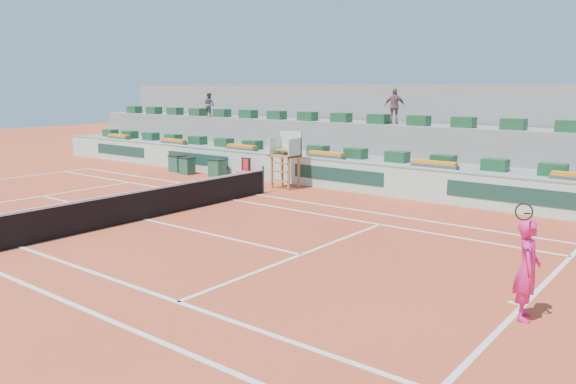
% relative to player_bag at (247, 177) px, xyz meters
% --- Properties ---
extents(ground, '(90.00, 90.00, 0.00)m').
position_rel_player_bag_xyz_m(ground, '(2.38, -7.59, -0.22)').
color(ground, '#AA3B21').
rests_on(ground, ground).
extents(seating_tier_lower, '(36.00, 4.00, 1.20)m').
position_rel_player_bag_xyz_m(seating_tier_lower, '(2.38, 3.11, 0.38)').
color(seating_tier_lower, gray).
rests_on(seating_tier_lower, ground).
extents(seating_tier_upper, '(36.00, 2.40, 2.60)m').
position_rel_player_bag_xyz_m(seating_tier_upper, '(2.38, 4.71, 1.08)').
color(seating_tier_upper, gray).
rests_on(seating_tier_upper, ground).
extents(stadium_back_wall, '(36.00, 0.40, 4.40)m').
position_rel_player_bag_xyz_m(stadium_back_wall, '(2.38, 6.31, 1.98)').
color(stadium_back_wall, gray).
rests_on(stadium_back_wall, ground).
extents(player_bag, '(1.01, 0.45, 0.45)m').
position_rel_player_bag_xyz_m(player_bag, '(0.00, 0.00, 0.00)').
color(player_bag, '#F31F7E').
rests_on(player_bag, ground).
extents(spectator_left, '(0.71, 0.58, 1.36)m').
position_rel_player_bag_xyz_m(spectator_left, '(-6.46, 3.94, 3.06)').
color(spectator_left, '#51515F').
rests_on(spectator_left, seating_tier_upper).
extents(spectator_mid, '(1.02, 0.73, 1.60)m').
position_rel_player_bag_xyz_m(spectator_mid, '(5.07, 4.34, 3.18)').
color(spectator_mid, '#7A515C').
rests_on(spectator_mid, seating_tier_upper).
extents(court_lines, '(23.89, 11.09, 0.01)m').
position_rel_player_bag_xyz_m(court_lines, '(2.38, -7.59, -0.22)').
color(court_lines, silver).
rests_on(court_lines, ground).
extents(tennis_net, '(0.10, 11.97, 1.10)m').
position_rel_player_bag_xyz_m(tennis_net, '(2.38, -7.59, 0.30)').
color(tennis_net, black).
rests_on(tennis_net, ground).
extents(advertising_hoarding, '(36.00, 0.34, 1.26)m').
position_rel_player_bag_xyz_m(advertising_hoarding, '(2.40, 0.90, 0.41)').
color(advertising_hoarding, '#ACD9C2').
rests_on(advertising_hoarding, ground).
extents(umpire_chair, '(1.10, 0.90, 2.40)m').
position_rel_player_bag_xyz_m(umpire_chair, '(2.38, -0.10, 1.32)').
color(umpire_chair, olive).
rests_on(umpire_chair, ground).
extents(seat_row_lower, '(32.90, 0.60, 0.44)m').
position_rel_player_bag_xyz_m(seat_row_lower, '(2.38, 2.21, 1.20)').
color(seat_row_lower, '#184A29').
rests_on(seat_row_lower, seating_tier_lower).
extents(seat_row_upper, '(32.90, 0.60, 0.44)m').
position_rel_player_bag_xyz_m(seat_row_upper, '(2.38, 4.11, 2.60)').
color(seat_row_upper, '#184A29').
rests_on(seat_row_upper, seating_tier_upper).
extents(flower_planters, '(26.80, 0.36, 0.28)m').
position_rel_player_bag_xyz_m(flower_planters, '(0.88, 1.41, 1.11)').
color(flower_planters, '#4A4A4A').
rests_on(flower_planters, seating_tier_lower).
extents(drink_cooler_a, '(0.74, 0.64, 0.84)m').
position_rel_player_bag_xyz_m(drink_cooler_a, '(-2.14, 0.22, 0.20)').
color(drink_cooler_a, '#1A4F38').
rests_on(drink_cooler_a, ground).
extents(drink_cooler_b, '(0.66, 0.57, 0.84)m').
position_rel_player_bag_xyz_m(drink_cooler_b, '(-3.86, -0.16, 0.20)').
color(drink_cooler_b, '#1A4F38').
rests_on(drink_cooler_b, ground).
extents(drink_cooler_c, '(0.74, 0.64, 0.84)m').
position_rel_player_bag_xyz_m(drink_cooler_c, '(-4.90, 0.10, 0.20)').
color(drink_cooler_c, '#1A4F38').
rests_on(drink_cooler_c, ground).
extents(towel_rack, '(0.54, 0.09, 1.03)m').
position_rel_player_bag_xyz_m(towel_rack, '(-0.44, 0.41, 0.38)').
color(towel_rack, black).
rests_on(towel_rack, ground).
extents(tennis_player, '(0.63, 0.96, 2.28)m').
position_rel_player_bag_xyz_m(tennis_player, '(14.44, -8.25, 0.73)').
color(tennis_player, '#F31F7E').
rests_on(tennis_player, ground).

